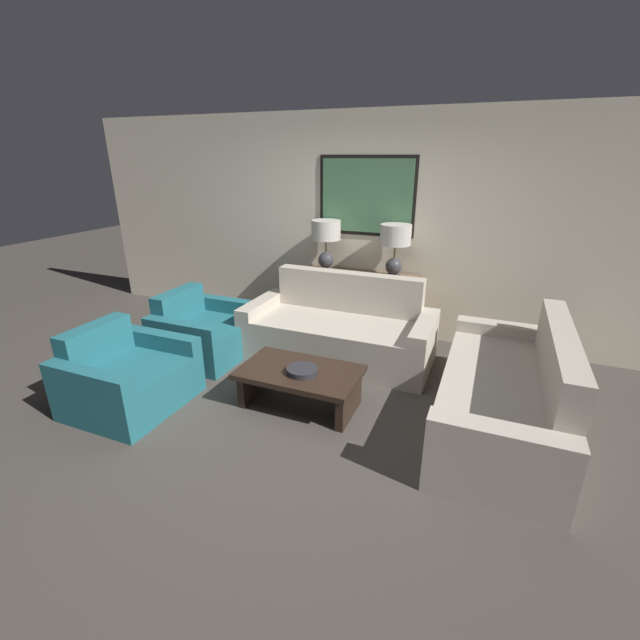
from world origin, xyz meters
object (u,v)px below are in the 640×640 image
console_table (357,305)px  couch_by_back_wall (339,332)px  couch_by_side (506,395)px  decorative_bowl (302,370)px  armchair_near_camera (128,378)px  armchair_near_back_wall (204,333)px  coffee_table (300,379)px  table_lamp_right (395,242)px  table_lamp_left (326,237)px

console_table → couch_by_back_wall: size_ratio=0.68×
couch_by_side → console_table: bearing=141.1°
couch_by_side → decorative_bowl: couch_by_side is taller
armchair_near_camera → couch_by_side: bearing=16.3°
couch_by_back_wall → armchair_near_back_wall: 1.53m
armchair_near_back_wall → couch_by_side: bearing=-3.7°
couch_by_back_wall → decorative_bowl: 1.15m
console_table → coffee_table: bearing=-89.1°
decorative_bowl → couch_by_back_wall: bearing=93.7°
armchair_near_back_wall → armchair_near_camera: size_ratio=1.00×
armchair_near_back_wall → armchair_near_camera: 1.13m
coffee_table → armchair_near_camera: (-1.47, -0.57, -0.01)m
console_table → armchair_near_back_wall: 1.88m
console_table → table_lamp_right: (0.43, 0.00, 0.82)m
couch_by_back_wall → console_table: bearing=90.0°
coffee_table → decorative_bowl: (0.05, -0.04, 0.12)m
decorative_bowl → console_table: bearing=92.3°
armchair_near_camera → coffee_table: bearing=21.1°
coffee_table → decorative_bowl: 0.14m
table_lamp_left → decorative_bowl: (0.50, -1.82, -0.84)m
couch_by_back_wall → armchair_near_camera: (-1.44, -1.67, -0.04)m
couch_by_side → armchair_near_camera: couch_by_side is taller
couch_by_back_wall → decorative_bowl: couch_by_back_wall is taller
table_lamp_left → coffee_table: bearing=-75.6°
table_lamp_left → armchair_near_back_wall: 1.85m
couch_by_back_wall → armchair_near_back_wall: size_ratio=2.12×
armchair_near_camera → decorative_bowl: bearing=19.1°
table_lamp_right → armchair_near_back_wall: bearing=-147.1°
couch_by_side → armchair_near_back_wall: 3.19m
table_lamp_right → couch_by_side: size_ratio=0.29×
table_lamp_right → couch_by_back_wall: bearing=-122.5°
table_lamp_right → decorative_bowl: 2.03m
coffee_table → armchair_near_back_wall: size_ratio=1.10×
couch_by_side → decorative_bowl: (-1.67, -0.41, 0.09)m
table_lamp_right → coffee_table: size_ratio=0.57×
decorative_bowl → armchair_near_back_wall: bearing=158.0°
table_lamp_left → table_lamp_right: same height
table_lamp_right → armchair_near_camera: size_ratio=0.62×
console_table → table_lamp_left: (-0.43, 0.00, 0.82)m
table_lamp_left → table_lamp_right: size_ratio=1.00×
console_table → couch_by_back_wall: bearing=-90.0°
console_table → table_lamp_left: table_lamp_left is taller
couch_by_back_wall → couch_by_side: size_ratio=1.00×
console_table → couch_by_side: (1.75, -1.41, -0.11)m
table_lamp_right → couch_by_back_wall: table_lamp_right is taller
table_lamp_right → console_table: bearing=180.0°
console_table → couch_by_side: 2.25m
couch_by_back_wall → decorative_bowl: (0.07, -1.15, 0.09)m
table_lamp_right → couch_by_side: bearing=-46.9°
table_lamp_right → decorative_bowl: (-0.35, -1.82, -0.84)m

